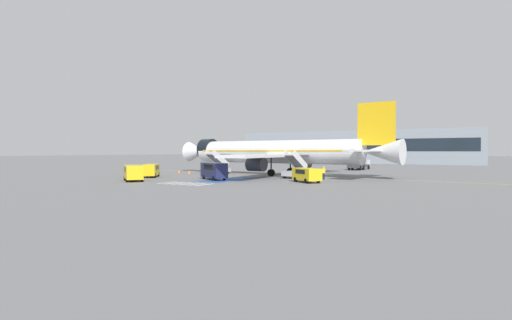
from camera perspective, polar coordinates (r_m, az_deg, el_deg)
The scene contains 22 objects.
ground_plane at distance 66.29m, azimuth 2.85°, elevation -2.19°, with size 600.00×600.00×0.00m, color slate.
apron_leadline_yellow at distance 67.52m, azimuth 2.47°, elevation -2.13°, with size 0.20×75.07×0.01m, color gold.
apron_stand_patch_blue at distance 56.25m, azimuth -4.03°, elevation -2.82°, with size 4.04×10.51×0.01m, color #2856A8.
apron_walkway_bar_0 at distance 52.16m, azimuth -12.53°, elevation -3.17°, with size 0.44×3.60×0.01m, color silver.
apron_walkway_bar_1 at distance 51.34m, azimuth -11.55°, elevation -3.24°, with size 0.44×3.60×0.01m, color silver.
apron_walkway_bar_2 at distance 50.54m, azimuth -10.55°, elevation -3.30°, with size 0.44×3.60×0.01m, color silver.
apron_walkway_bar_3 at distance 49.75m, azimuth -9.52°, elevation -3.37°, with size 0.44×3.60×0.01m, color silver.
apron_walkway_bar_4 at distance 48.98m, azimuth -8.45°, elevation -3.44°, with size 0.44×3.60×0.01m, color silver.
apron_walkway_bar_5 at distance 48.23m, azimuth -7.35°, elevation -3.51°, with size 0.44×3.60×0.01m, color silver.
airliner at distance 67.04m, azimuth 2.95°, elevation 1.16°, with size 41.27×34.62×11.01m.
boarding_stairs_forward at distance 69.04m, azimuth -5.53°, elevation -1.20°, with size 2.56×5.36×4.34m.
boarding_stairs_aft at distance 60.01m, azimuth 5.74°, elevation -1.59°, with size 2.56×5.36×4.26m.
fuel_tanker at distance 88.85m, azimuth 14.48°, elevation -0.20°, with size 2.74×8.69×3.51m.
service_van_0 at distance 56.31m, azimuth -6.04°, elevation -1.39°, with size 5.56×4.09×2.37m.
service_van_1 at distance 63.34m, azimuth -14.78°, elevation -1.31°, with size 4.44×5.13×1.99m.
service_van_2 at distance 51.47m, azimuth 7.24°, elevation -1.97°, with size 4.66×4.10×1.83m.
service_van_3 at distance 56.11m, azimuth -17.16°, elevation -1.60°, with size 5.70×4.97×2.09m.
ground_crew_0 at distance 56.96m, azimuth 9.64°, elevation -1.70°, with size 0.49×0.43×1.86m.
ground_crew_1 at distance 72.67m, azimuth -6.83°, elevation -1.15°, with size 0.43×0.48×1.64m.
traffic_cone_0 at distance 73.94m, azimuth -10.96°, elevation -1.61°, with size 0.56×0.56×0.63m.
traffic_cone_1 at distance 71.08m, azimuth -9.53°, elevation -1.72°, with size 0.57×0.57×0.64m.
terminal_building at distance 138.03m, azimuth 13.67°, elevation 1.81°, with size 78.56×12.10×10.67m.
Camera 1 is at (31.30, -58.29, 4.05)m, focal length 28.00 mm.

